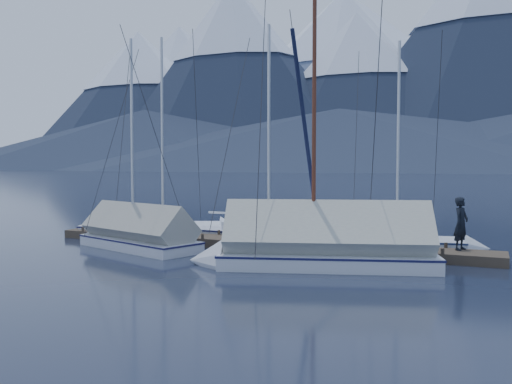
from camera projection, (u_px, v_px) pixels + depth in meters
ground at (234, 256)px, 19.40m from camera, size 1000.00×1000.00×0.00m
mountain_range at (487, 79)px, 353.74m from camera, size 877.00×584.00×150.50m
dock at (256, 245)px, 21.23m from camera, size 18.00×1.50×0.54m
mooring_posts at (244, 238)px, 21.42m from camera, size 15.12×1.52×0.35m
sailboat_open_left at (174, 230)px, 25.55m from camera, size 7.83×5.04×10.08m
sailboat_open_mid at (280, 238)px, 22.75m from camera, size 7.67×3.25×10.02m
sailboat_open_right at (409, 245)px, 20.94m from camera, size 6.87×3.15×8.79m
sailboat_covered_near at (308, 250)px, 17.40m from camera, size 8.28×4.64×10.30m
sailboat_covered_far at (131, 237)px, 21.30m from camera, size 6.64×3.80×8.93m
person at (461, 224)px, 18.56m from camera, size 0.65×0.78×1.82m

